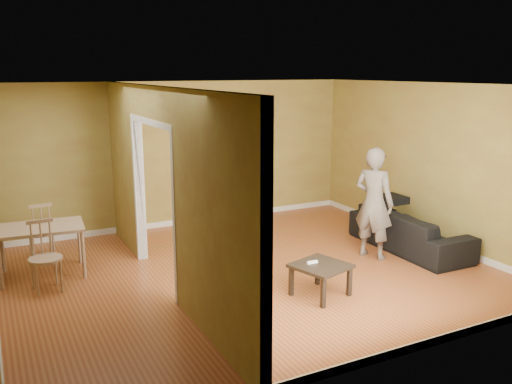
% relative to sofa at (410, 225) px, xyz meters
% --- Properties ---
extents(room_shell, '(6.50, 6.50, 6.50)m').
position_rel_sofa_xyz_m(room_shell, '(-2.70, 0.25, 0.89)').
color(room_shell, '#A45E2E').
rests_on(room_shell, ground).
extents(partition, '(0.22, 5.50, 2.60)m').
position_rel_sofa_xyz_m(partition, '(-3.90, 0.25, 0.89)').
color(partition, olive).
rests_on(partition, ground).
extents(wall_speaker, '(0.10, 0.10, 0.10)m').
position_rel_sofa_xyz_m(wall_speaker, '(-1.20, 2.94, 1.49)').
color(wall_speaker, black).
rests_on(wall_speaker, room_shell).
extents(sofa, '(2.15, 0.96, 0.81)m').
position_rel_sofa_xyz_m(sofa, '(0.00, 0.00, 0.00)').
color(sofa, '#2A2A2D').
rests_on(sofa, ground).
extents(person, '(0.89, 0.81, 1.98)m').
position_rel_sofa_xyz_m(person, '(-0.76, -0.02, 0.59)').
color(person, slate).
rests_on(person, ground).
extents(bookshelf, '(0.74, 0.32, 1.75)m').
position_rel_sofa_xyz_m(bookshelf, '(-1.64, 2.85, 0.47)').
color(bookshelf, white).
rests_on(bookshelf, ground).
extents(paper_box_navy_a, '(0.43, 0.28, 0.22)m').
position_rel_sofa_xyz_m(paper_box_navy_a, '(-1.65, 2.80, 0.08)').
color(paper_box_navy_a, '#1C2149').
rests_on(paper_box_navy_a, bookshelf).
extents(paper_box_navy_b, '(0.46, 0.30, 0.24)m').
position_rel_sofa_xyz_m(paper_box_navy_b, '(-1.62, 2.80, 0.77)').
color(paper_box_navy_b, navy).
rests_on(paper_box_navy_b, bookshelf).
extents(paper_box_navy_c, '(0.46, 0.30, 0.24)m').
position_rel_sofa_xyz_m(paper_box_navy_c, '(-1.67, 2.80, 1.01)').
color(paper_box_navy_c, navy).
rests_on(paper_box_navy_c, bookshelf).
extents(coffee_table, '(0.62, 0.62, 0.41)m').
position_rel_sofa_xyz_m(coffee_table, '(-2.27, -0.88, -0.05)').
color(coffee_table, black).
rests_on(coffee_table, ground).
extents(game_controller, '(0.14, 0.04, 0.03)m').
position_rel_sofa_xyz_m(game_controller, '(-2.34, -0.80, 0.02)').
color(game_controller, white).
rests_on(game_controller, coffee_table).
extents(dining_table, '(1.13, 0.75, 0.71)m').
position_rel_sofa_xyz_m(dining_table, '(-5.31, 1.44, 0.22)').
color(dining_table, tan).
rests_on(dining_table, ground).
extents(chair_near, '(0.46, 0.46, 0.92)m').
position_rel_sofa_xyz_m(chair_near, '(-5.32, 0.84, 0.06)').
color(chair_near, '#DABE88').
rests_on(chair_near, ground).
extents(chair_far, '(0.44, 0.44, 0.90)m').
position_rel_sofa_xyz_m(chair_far, '(-5.25, 2.12, 0.04)').
color(chair_far, '#D7B48B').
rests_on(chair_far, ground).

